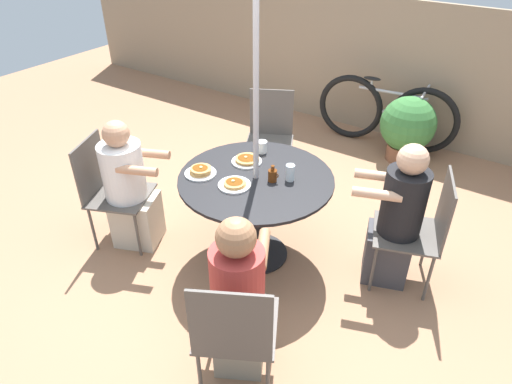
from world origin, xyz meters
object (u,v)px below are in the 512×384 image
Objects in this scene: patio_chair_east at (422,226)px; diner_west at (129,190)px; potted_shrub at (408,127)px; coffee_cup at (262,147)px; diner_east at (396,220)px; patio_table at (256,193)px; patio_chair_west at (108,186)px; drinking_glass_a at (290,173)px; pancake_plate_a at (235,184)px; diner_north at (239,302)px; syrup_bottle at (273,175)px; bicycle at (386,113)px; patio_chair_north at (235,329)px; pancake_plate_c at (247,160)px; pancake_plate_b at (200,172)px; patio_chair_south at (270,133)px.

patio_chair_east is 2.31m from diner_west.
coffee_cup is at bearing -108.67° from potted_shrub.
diner_east is 1.04× the size of diner_west.
patio_table is 1.25m from patio_chair_east.
drinking_glass_a is at bearing 90.35° from patio_chair_west.
potted_shrub is at bearing 77.88° from pancake_plate_a.
diner_north is 1.06m from syrup_bottle.
bicycle is (1.12, 2.94, -0.12)m from diner_west.
patio_chair_north is 0.83× the size of diner_west.
bicycle is (0.32, 2.16, -0.41)m from coffee_cup.
pancake_plate_c is at bearing 102.55° from diner_west.
patio_chair_west is at bearing -159.44° from pancake_plate_b.
potted_shrub is (0.47, 2.30, -0.21)m from patio_table.
patio_chair_east is at bearing 35.35° from diner_north.
diner_north is at bearing 90.00° from patio_chair_north.
patio_chair_west reaches higher than bicycle.
diner_west is (0.17, 0.07, -0.01)m from patio_chair_west.
patio_chair_north is 1.00× the size of patio_chair_south.
coffee_cup is at bearing 90.17° from patio_chair_south.
diner_east is 9.22× the size of drinking_glass_a.
syrup_bottle is 0.13m from drinking_glass_a.
diner_east is 2.34m from bicycle.
pancake_plate_c is (-0.13, 0.34, 0.00)m from pancake_plate_a.
patio_chair_south reaches higher than drinking_glass_a.
patio_chair_north is 1.34m from pancake_plate_b.
coffee_cup reaches higher than potted_shrub.
drinking_glass_a is at bearing 78.24° from patio_chair_north.
diner_west is 1.15m from coffee_cup.
patio_chair_west is at bearing -90.00° from diner_west.
patio_chair_south reaches higher than pancake_plate_b.
coffee_cup is 0.13× the size of potted_shrub.
pancake_plate_a is at bearing 96.62° from patio_chair_east.
coffee_cup is at bearing 70.86° from pancake_plate_b.
syrup_bottle reaches higher than coffee_cup.
pancake_plate_a is at bearing -102.12° from potted_shrub.
patio_chair_west reaches higher than drinking_glass_a.
patio_chair_south is at bearing 137.06° from patio_chair_west.
patio_table is 4.90× the size of pancake_plate_b.
patio_table is 2.35m from potted_shrub.
diner_west is at bearing -135.66° from coffee_cup.
diner_north is at bearing -61.66° from patio_table.
diner_east reaches higher than potted_shrub.
diner_east is 1.23m from pancake_plate_c.
diner_north reaches higher than pancake_plate_b.
potted_shrub is at bearing 81.47° from syrup_bottle.
pancake_plate_a is (-0.06, -0.19, 0.16)m from patio_table.
drinking_glass_a is (0.29, 0.30, 0.05)m from pancake_plate_a.
diner_north is at bearing -62.05° from coffee_cup.
patio_chair_east and patio_chair_west have the same top height.
pancake_plate_b reaches higher than patio_table.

